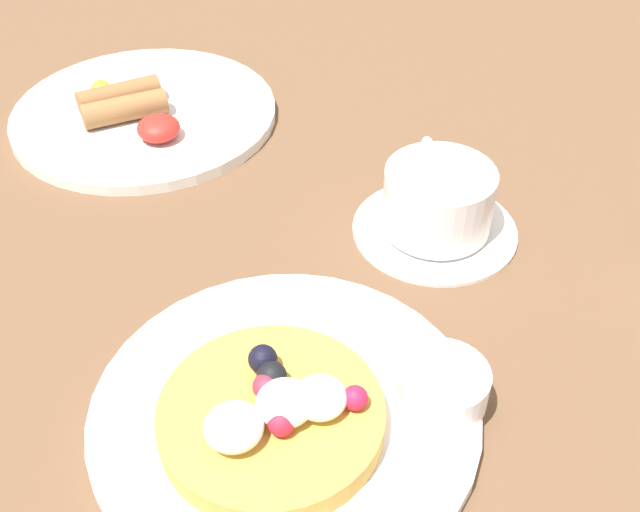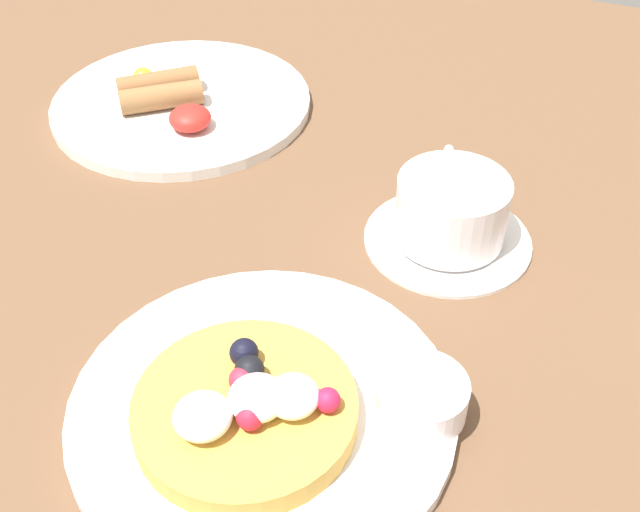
{
  "view_description": "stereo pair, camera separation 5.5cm",
  "coord_description": "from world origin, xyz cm",
  "px_view_note": "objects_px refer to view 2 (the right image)",
  "views": [
    {
      "loc": [
        15.46,
        -43.04,
        41.5
      ],
      "look_at": [
        4.38,
        -1.65,
        4.0
      ],
      "focal_mm": 43.95,
      "sensor_mm": 36.0,
      "label": 1
    },
    {
      "loc": [
        20.71,
        -41.27,
        41.5
      ],
      "look_at": [
        4.38,
        -1.65,
        4.0
      ],
      "focal_mm": 43.95,
      "sensor_mm": 36.0,
      "label": 2
    }
  ],
  "objects_px": {
    "coffee_saucer": "(447,238)",
    "coffee_cup": "(452,207)",
    "syrup_ramekin": "(421,397)",
    "breakfast_plate": "(182,103)",
    "pancake_plate": "(263,407)"
  },
  "relations": [
    {
      "from": "pancake_plate",
      "to": "coffee_cup",
      "type": "height_order",
      "value": "coffee_cup"
    },
    {
      "from": "pancake_plate",
      "to": "coffee_cup",
      "type": "distance_m",
      "value": 0.23
    },
    {
      "from": "coffee_saucer",
      "to": "pancake_plate",
      "type": "bearing_deg",
      "value": -106.82
    },
    {
      "from": "pancake_plate",
      "to": "syrup_ramekin",
      "type": "relative_size",
      "value": 4.23
    },
    {
      "from": "pancake_plate",
      "to": "breakfast_plate",
      "type": "xyz_separation_m",
      "value": [
        -0.24,
        0.32,
        -0.0
      ]
    },
    {
      "from": "breakfast_plate",
      "to": "coffee_cup",
      "type": "bearing_deg",
      "value": -18.32
    },
    {
      "from": "syrup_ramekin",
      "to": "breakfast_plate",
      "type": "distance_m",
      "value": 0.44
    },
    {
      "from": "pancake_plate",
      "to": "breakfast_plate",
      "type": "relative_size",
      "value": 0.96
    },
    {
      "from": "syrup_ramekin",
      "to": "coffee_cup",
      "type": "xyz_separation_m",
      "value": [
        -0.03,
        0.18,
        0.01
      ]
    },
    {
      "from": "breakfast_plate",
      "to": "coffee_cup",
      "type": "xyz_separation_m",
      "value": [
        0.31,
        -0.1,
        0.03
      ]
    },
    {
      "from": "coffee_cup",
      "to": "coffee_saucer",
      "type": "bearing_deg",
      "value": -71.18
    },
    {
      "from": "coffee_saucer",
      "to": "coffee_cup",
      "type": "relative_size",
      "value": 1.18
    },
    {
      "from": "syrup_ramekin",
      "to": "breakfast_plate",
      "type": "bearing_deg",
      "value": 139.91
    },
    {
      "from": "breakfast_plate",
      "to": "coffee_saucer",
      "type": "height_order",
      "value": "breakfast_plate"
    },
    {
      "from": "syrup_ramekin",
      "to": "breakfast_plate",
      "type": "height_order",
      "value": "syrup_ramekin"
    }
  ]
}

